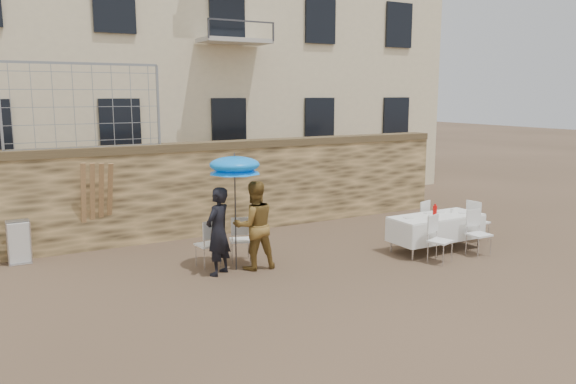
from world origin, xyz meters
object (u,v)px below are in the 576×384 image
umbrella (235,168)px  chair_stack_right (19,240)px  table_chair_back (418,220)px  table_chair_side (478,221)px  soda_bottle (435,212)px  couple_chair_left (208,243)px  table_chair_front_left (440,240)px  couple_chair_right (240,239)px  woman_dress (254,225)px  man_suit (218,231)px  banquet_table (436,217)px  table_chair_front_right (479,233)px

umbrella → chair_stack_right: umbrella is taller
table_chair_back → table_chair_side: size_ratio=1.00×
soda_bottle → table_chair_side: (1.60, 0.25, -0.43)m
table_chair_back → chair_stack_right: 8.62m
soda_bottle → chair_stack_right: bearing=155.4°
couple_chair_left → table_chair_front_left: bearing=145.9°
couple_chair_left → couple_chair_right: 0.70m
couple_chair_right → soda_bottle: 4.16m
couple_chair_right → soda_bottle: size_ratio=3.69×
couple_chair_left → couple_chair_right: bearing=172.0°
woman_dress → chair_stack_right: bearing=-27.8°
chair_stack_right → couple_chair_left: bearing=-33.4°
man_suit → umbrella: (0.40, 0.10, 1.16)m
couple_chair_right → table_chair_side: size_ratio=1.00×
couple_chair_right → woman_dress: bearing=113.8°
banquet_table → soda_bottle: bearing=-143.1°
banquet_table → table_chair_front_left: table_chair_front_left is taller
umbrella → couple_chair_right: size_ratio=2.20×
banquet_table → chair_stack_right: 8.71m
woman_dress → soda_bottle: (3.82, -0.90, 0.04)m
banquet_table → chair_stack_right: bearing=156.8°
umbrella → woman_dress: bearing=-15.9°
couple_chair_left → table_chair_front_left: (4.17, -2.05, 0.00)m
banquet_table → table_chair_side: 1.43m
woman_dress → table_chair_front_right: 4.78m
woman_dress → soda_bottle: 3.93m
umbrella → table_chair_front_right: bearing=-18.1°
woman_dress → couple_chair_left: woman_dress is taller
man_suit → woman_dress: size_ratio=0.97×
man_suit → table_chair_back: 4.99m
couple_chair_right → banquet_table: (4.07, -1.30, 0.25)m
umbrella → table_chair_front_left: umbrella is taller
umbrella → table_chair_front_right: size_ratio=2.20×
man_suit → banquet_table: 4.83m
soda_bottle → umbrella: bearing=166.6°
woman_dress → table_chair_front_left: woman_dress is taller
soda_bottle → woman_dress: bearing=166.8°
woman_dress → soda_bottle: woman_dress is taller
couple_chair_right → table_chair_side: (5.47, -1.20, 0.00)m
table_chair_front_left → table_chair_front_right: same height
man_suit → soda_bottle: size_ratio=6.44×
table_chair_front_left → table_chair_front_right: 1.10m
couple_chair_right → umbrella: bearing=74.9°
umbrella → chair_stack_right: (-3.63, 2.58, -1.53)m
soda_bottle → banquet_table: bearing=36.9°
banquet_table → man_suit: bearing=171.1°
woman_dress → table_chair_back: 4.24m
banquet_table → woman_dress: bearing=169.5°
woman_dress → man_suit: bearing=6.1°
couple_chair_right → chair_stack_right: couple_chair_right is taller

